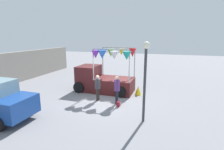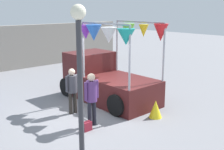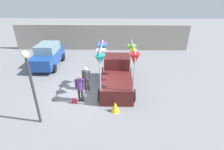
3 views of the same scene
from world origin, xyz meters
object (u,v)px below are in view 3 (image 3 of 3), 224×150
Objects in this scene: person_vendor at (86,77)px; folded_kite_bundle_sunflower at (115,107)px; vendor_truck at (116,74)px; person_customer at (80,86)px; handbag at (74,101)px; street_lamp at (31,78)px; parked_car at (48,55)px.

folded_kite_bundle_sunflower is (1.84, -2.19, -0.66)m from person_vendor.
vendor_truck is 2.46× the size of person_customer.
handbag is 0.08× the size of street_lamp.
person_customer reaches higher than folded_kite_bundle_sunflower.
person_vendor is at bearing 129.95° from folded_kite_bundle_sunflower.
parked_car is 6.30m from handbag.
handbag is at bearing -140.70° from vendor_truck.
person_customer is 2.84m from street_lamp.
parked_car is 1.08× the size of street_lamp.
handbag is at bearing -150.26° from person_customer.
street_lamp reaches higher than handbag.
folded_kite_bundle_sunflower is at bearing -50.05° from person_vendor.
street_lamp is at bearing -166.50° from folded_kite_bundle_sunflower.
vendor_truck is at bearing 14.43° from person_vendor.
parked_car is at bearing 121.53° from handbag.
person_customer is at bearing -97.15° from person_vendor.
vendor_truck is 5.39m from street_lamp.
person_vendor is at bearing 58.93° from street_lamp.
vendor_truck is at bearing 39.30° from handbag.
parked_car is at bearing 125.21° from person_customer.
vendor_truck is 3.21m from handbag.
folded_kite_bundle_sunflower is (2.35, -0.71, 0.16)m from handbag.
street_lamp is (-1.34, -1.60, 2.29)m from handbag.
person_customer is (-2.06, -1.77, 0.08)m from vendor_truck.
person_customer is 2.31m from folded_kite_bundle_sunflower.
parked_car is at bearing 105.53° from street_lamp.
parked_car reaches higher than person_customer.
street_lamp reaches higher than vendor_truck.
vendor_truck reaches higher than parked_car.
person_customer is 1.05× the size of person_vendor.
handbag is (-2.41, -1.97, -0.80)m from vendor_truck.
folded_kite_bundle_sunflower is (5.62, -6.04, -0.64)m from parked_car.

